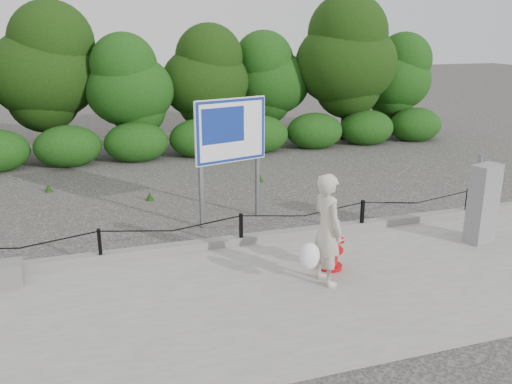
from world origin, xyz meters
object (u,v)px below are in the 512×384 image
object	(u,v)px
pedestrian	(326,231)
advertising_sign	(230,136)
fire_hydrant	(331,246)
utility_cabinet	(483,204)

from	to	relation	value
pedestrian	advertising_sign	size ratio (longest dim) A/B	0.68
pedestrian	advertising_sign	xyz separation A→B (m)	(-0.55, 3.37, 0.88)
fire_hydrant	pedestrian	distance (m)	0.71
fire_hydrant	advertising_sign	bearing A→B (deg)	99.81
fire_hydrant	pedestrian	world-z (taller)	pedestrian
pedestrian	utility_cabinet	distance (m)	3.55
fire_hydrant	pedestrian	xyz separation A→B (m)	(-0.32, -0.44, 0.45)
fire_hydrant	utility_cabinet	world-z (taller)	utility_cabinet
pedestrian	advertising_sign	bearing A→B (deg)	1.99
pedestrian	advertising_sign	world-z (taller)	advertising_sign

